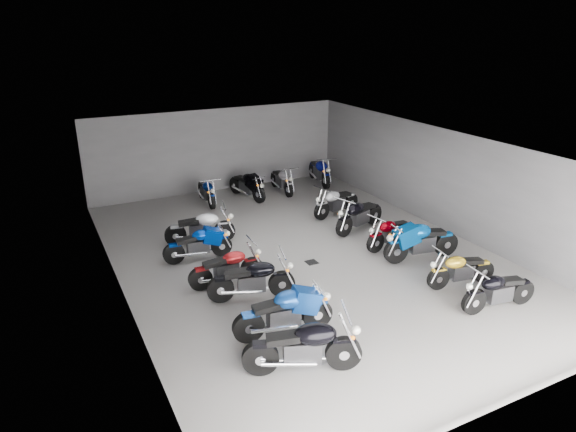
% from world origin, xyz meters
% --- Properties ---
extents(ground, '(14.00, 14.00, 0.00)m').
position_xyz_m(ground, '(0.00, 0.00, 0.00)').
color(ground, gray).
rests_on(ground, ground).
extents(wall_back, '(10.00, 0.10, 3.20)m').
position_xyz_m(wall_back, '(0.00, 7.00, 1.60)').
color(wall_back, slate).
rests_on(wall_back, ground).
extents(wall_left, '(0.10, 14.00, 3.20)m').
position_xyz_m(wall_left, '(-5.00, 0.00, 1.60)').
color(wall_left, slate).
rests_on(wall_left, ground).
extents(wall_right, '(0.10, 14.00, 3.20)m').
position_xyz_m(wall_right, '(5.00, 0.00, 1.60)').
color(wall_right, slate).
rests_on(wall_right, ground).
extents(ceiling, '(10.00, 14.00, 0.04)m').
position_xyz_m(ceiling, '(0.00, 0.00, 3.22)').
color(ceiling, black).
rests_on(ceiling, wall_back).
extents(drain_grate, '(0.32, 0.32, 0.01)m').
position_xyz_m(drain_grate, '(0.00, -0.50, 0.01)').
color(drain_grate, black).
rests_on(drain_grate, ground).
extents(motorcycle_left_a, '(2.19, 0.98, 1.01)m').
position_xyz_m(motorcycle_left_a, '(-2.48, -4.57, 0.55)').
color(motorcycle_left_a, black).
rests_on(motorcycle_left_a, ground).
extents(motorcycle_left_b, '(2.22, 0.52, 0.98)m').
position_xyz_m(motorcycle_left_b, '(-2.24, -3.29, 0.53)').
color(motorcycle_left_b, black).
rests_on(motorcycle_left_b, ground).
extents(motorcycle_left_c, '(2.09, 0.71, 0.94)m').
position_xyz_m(motorcycle_left_c, '(-2.25, -1.58, 0.51)').
color(motorcycle_left_c, black).
rests_on(motorcycle_left_c, ground).
extents(motorcycle_left_d, '(1.98, 0.40, 0.87)m').
position_xyz_m(motorcycle_left_d, '(-2.52, -0.61, 0.48)').
color(motorcycle_left_d, black).
rests_on(motorcycle_left_d, ground).
extents(motorcycle_left_e, '(1.96, 0.42, 0.86)m').
position_xyz_m(motorcycle_left_e, '(-2.72, 1.11, 0.47)').
color(motorcycle_left_e, black).
rests_on(motorcycle_left_e, ground).
extents(motorcycle_left_f, '(2.08, 0.64, 0.93)m').
position_xyz_m(motorcycle_left_f, '(-2.30, 2.19, 0.51)').
color(motorcycle_left_f, black).
rests_on(motorcycle_left_f, ground).
extents(motorcycle_right_a, '(2.00, 0.46, 0.88)m').
position_xyz_m(motorcycle_right_a, '(2.62, -4.60, 0.48)').
color(motorcycle_right_a, black).
rests_on(motorcycle_right_a, ground).
extents(motorcycle_right_b, '(1.90, 0.48, 0.84)m').
position_xyz_m(motorcycle_right_b, '(2.68, -3.36, 0.46)').
color(motorcycle_right_b, black).
rests_on(motorcycle_right_b, ground).
extents(motorcycle_right_c, '(2.30, 0.57, 1.02)m').
position_xyz_m(motorcycle_right_c, '(2.81, -1.69, 0.55)').
color(motorcycle_right_c, black).
rests_on(motorcycle_right_c, ground).
extents(motorcycle_right_d, '(1.96, 0.48, 0.86)m').
position_xyz_m(motorcycle_right_d, '(2.62, -0.65, 0.47)').
color(motorcycle_right_d, black).
rests_on(motorcycle_right_d, ground).
extents(motorcycle_right_e, '(2.12, 0.79, 0.96)m').
position_xyz_m(motorcycle_right_e, '(2.51, 0.88, 0.52)').
color(motorcycle_right_e, black).
rests_on(motorcycle_right_e, ground).
extents(motorcycle_right_f, '(2.01, 0.63, 0.89)m').
position_xyz_m(motorcycle_right_f, '(2.59, 2.40, 0.49)').
color(motorcycle_right_f, black).
rests_on(motorcycle_right_f, ground).
extents(motorcycle_back_c, '(0.42, 1.98, 0.87)m').
position_xyz_m(motorcycle_back_c, '(-0.99, 5.58, 0.48)').
color(motorcycle_back_c, black).
rests_on(motorcycle_back_c, ground).
extents(motorcycle_back_d, '(0.65, 2.10, 0.93)m').
position_xyz_m(motorcycle_back_d, '(0.59, 5.48, 0.51)').
color(motorcycle_back_d, black).
rests_on(motorcycle_back_d, ground).
extents(motorcycle_back_e, '(0.44, 2.04, 0.90)m').
position_xyz_m(motorcycle_back_e, '(2.08, 5.54, 0.49)').
color(motorcycle_back_e, black).
rests_on(motorcycle_back_e, ground).
extents(motorcycle_back_f, '(0.61, 2.22, 0.98)m').
position_xyz_m(motorcycle_back_f, '(3.97, 5.86, 0.54)').
color(motorcycle_back_f, black).
rests_on(motorcycle_back_f, ground).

